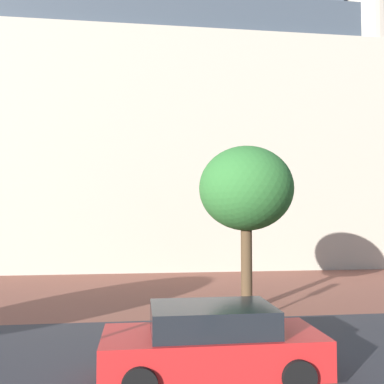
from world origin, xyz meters
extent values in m
plane|color=brown|center=(0.00, 10.00, 0.00)|extent=(120.00, 120.00, 0.00)
cube|color=#2D2D33|center=(0.00, 7.43, 0.00)|extent=(120.00, 6.62, 0.00)
cube|color=#B2A893|center=(1.21, 27.50, 7.02)|extent=(27.16, 12.64, 14.04)
cube|color=#38424C|center=(1.21, 27.50, 15.24)|extent=(24.99, 11.63, 2.40)
cube|color=#B2A893|center=(2.11, 27.50, 12.44)|extent=(4.91, 4.91, 24.88)
cylinder|color=#B2A893|center=(13.29, 22.68, 8.51)|extent=(2.80, 2.80, 17.01)
cube|color=red|center=(0.15, 5.98, 0.55)|extent=(4.33, 1.83, 0.75)
cube|color=black|center=(0.15, 5.98, 1.19)|extent=(2.42, 1.61, 0.53)
cylinder|color=black|center=(-1.28, 6.89, 0.32)|extent=(0.64, 0.22, 0.64)
cylinder|color=black|center=(1.57, 5.06, 0.32)|extent=(0.64, 0.22, 0.64)
cylinder|color=black|center=(1.57, 6.89, 0.32)|extent=(0.64, 0.22, 0.64)
cylinder|color=#4C3823|center=(2.36, 11.80, 1.43)|extent=(0.39, 0.39, 2.86)
ellipsoid|color=#2D6B2D|center=(2.36, 11.80, 4.16)|extent=(3.26, 3.26, 2.93)
camera|label=1|loc=(-1.31, -2.46, 3.28)|focal=39.60mm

